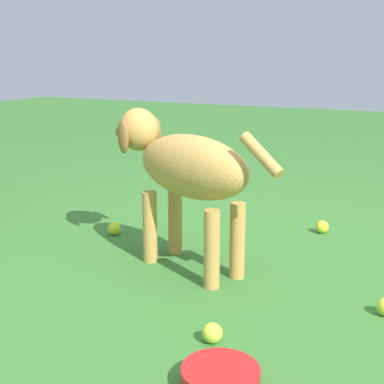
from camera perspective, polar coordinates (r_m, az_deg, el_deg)
The scene contains 6 objects.
ground at distance 2.26m, azimuth 4.91°, elevation -9.08°, with size 14.00×14.00×0.00m, color #38722D.
dog at distance 2.27m, azimuth -0.99°, elevation 2.62°, with size 0.92×0.45×0.66m.
tennis_ball_1 at distance 2.79m, azimuth -8.13°, elevation -3.80°, with size 0.07×0.07×0.07m, color #C5DC2C.
tennis_ball_2 at distance 1.79m, azimuth 2.15°, elevation -14.51°, with size 0.07×0.07×0.07m, color #C0E33E.
tennis_ball_3 at distance 2.86m, azimuth 13.47°, elevation -3.57°, with size 0.07×0.07×0.07m, color yellow.
water_bowl at distance 1.58m, azimuth 2.99°, elevation -18.88°, with size 0.22×0.22×0.06m, color red.
Camera 1 is at (-0.72, 1.94, 0.90)m, focal length 51.00 mm.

